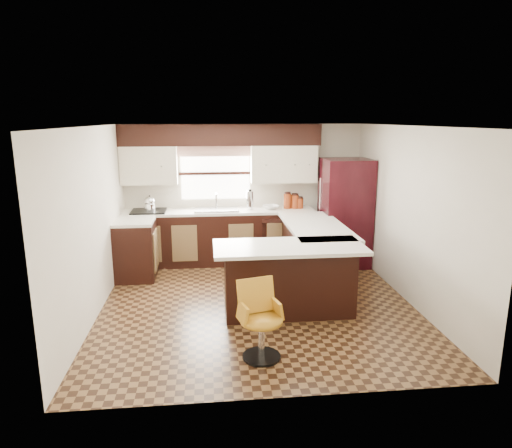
{
  "coord_description": "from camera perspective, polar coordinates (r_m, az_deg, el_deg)",
  "views": [
    {
      "loc": [
        -0.64,
        -5.86,
        2.5
      ],
      "look_at": [
        0.03,
        0.45,
        1.02
      ],
      "focal_mm": 32.0,
      "sensor_mm": 36.0,
      "label": 1
    }
  ],
  "objects": [
    {
      "name": "bar_chair",
      "position": [
        4.89,
        0.71,
        -12.08
      ],
      "size": [
        0.55,
        0.55,
        0.84
      ],
      "primitive_type": null,
      "rotation": [
        0.0,
        0.0,
        0.26
      ],
      "color": "#BC7F1A",
      "rests_on": "floor"
    },
    {
      "name": "cooktop",
      "position": [
        7.96,
        -13.26,
        1.58
      ],
      "size": [
        0.58,
        0.5,
        0.02
      ],
      "primitive_type": "cube",
      "color": "black",
      "rests_on": "counter_back"
    },
    {
      "name": "counter_pen_long",
      "position": [
        6.86,
        7.49,
        -0.29
      ],
      "size": [
        0.84,
        1.95,
        0.04
      ],
      "primitive_type": "cube",
      "color": "silver",
      "rests_on": "peninsula_long"
    },
    {
      "name": "wall_front",
      "position": [
        3.94,
        3.64,
        -6.2
      ],
      "size": [
        4.4,
        0.0,
        4.4
      ],
      "primitive_type": "plane",
      "rotation": [
        -1.57,
        0.0,
        0.0
      ],
      "color": "beige",
      "rests_on": "floor"
    },
    {
      "name": "window_pane",
      "position": [
        8.1,
        -5.08,
        6.33
      ],
      "size": [
        1.2,
        0.02,
        0.9
      ],
      "primitive_type": "cube",
      "color": "white",
      "rests_on": "wall_back"
    },
    {
      "name": "percolator",
      "position": [
        7.92,
        -0.77,
        2.97
      ],
      "size": [
        0.13,
        0.13,
        0.32
      ],
      "primitive_type": "cylinder",
      "color": "silver",
      "rests_on": "counter_back"
    },
    {
      "name": "kettle",
      "position": [
        7.93,
        -13.13,
        2.6
      ],
      "size": [
        0.19,
        0.19,
        0.26
      ],
      "primitive_type": null,
      "color": "silver",
      "rests_on": "cooktop"
    },
    {
      "name": "canister_med",
      "position": [
        8.05,
        4.87,
        2.79
      ],
      "size": [
        0.14,
        0.14,
        0.24
      ],
      "primitive_type": "cylinder",
      "color": "maroon",
      "rests_on": "counter_back"
    },
    {
      "name": "mixing_bowl",
      "position": [
        7.98,
        1.88,
        2.12
      ],
      "size": [
        0.35,
        0.35,
        0.07
      ],
      "primitive_type": "imported",
      "rotation": [
        0.0,
        0.0,
        0.35
      ],
      "color": "white",
      "rests_on": "counter_back"
    },
    {
      "name": "canister_small",
      "position": [
        8.08,
        5.47,
        2.6
      ],
      "size": [
        0.13,
        0.13,
        0.18
      ],
      "primitive_type": "cylinder",
      "color": "maroon",
      "rests_on": "counter_back"
    },
    {
      "name": "base_cab_left",
      "position": [
        7.49,
        -14.77,
        -3.21
      ],
      "size": [
        0.6,
        0.7,
        0.9
      ],
      "primitive_type": "cube",
      "color": "black",
      "rests_on": "floor"
    },
    {
      "name": "canister_large",
      "position": [
        8.03,
        3.94,
        2.87
      ],
      "size": [
        0.13,
        0.13,
        0.26
      ],
      "primitive_type": "cylinder",
      "color": "maroon",
      "rests_on": "counter_back"
    },
    {
      "name": "upper_cab_left",
      "position": [
        7.98,
        -13.21,
        7.17
      ],
      "size": [
        0.94,
        0.35,
        0.64
      ],
      "primitive_type": "cube",
      "color": "beige",
      "rests_on": "wall_back"
    },
    {
      "name": "soffit",
      "position": [
        7.89,
        -4.42,
        11.05
      ],
      "size": [
        3.4,
        0.35,
        0.36
      ],
      "primitive_type": "cube",
      "color": "black",
      "rests_on": "wall_back"
    },
    {
      "name": "dishwasher",
      "position": [
        7.85,
        2.86,
        -2.19
      ],
      "size": [
        0.58,
        0.03,
        0.78
      ],
      "primitive_type": "cube",
      "color": "black",
      "rests_on": "floor"
    },
    {
      "name": "peninsula_long",
      "position": [
        6.97,
        6.97,
        -4.08
      ],
      "size": [
        0.6,
        1.95,
        0.9
      ],
      "primitive_type": "cube",
      "color": "black",
      "rests_on": "floor"
    },
    {
      "name": "upper_cab_right",
      "position": [
        8.03,
        3.44,
        7.52
      ],
      "size": [
        1.14,
        0.35,
        0.64
      ],
      "primitive_type": "cube",
      "color": "beige",
      "rests_on": "wall_back"
    },
    {
      "name": "wall_right",
      "position": [
        6.6,
        18.6,
        1.06
      ],
      "size": [
        0.0,
        4.4,
        4.4
      ],
      "primitive_type": "plane",
      "rotation": [
        1.57,
        0.0,
        -1.57
      ],
      "color": "beige",
      "rests_on": "floor"
    },
    {
      "name": "valance",
      "position": [
        8.02,
        -5.13,
        9.06
      ],
      "size": [
        1.3,
        0.06,
        0.18
      ],
      "primitive_type": "cube",
      "color": "#D19B93",
      "rests_on": "wall_back"
    },
    {
      "name": "sink",
      "position": [
        7.89,
        -4.95,
        1.82
      ],
      "size": [
        0.75,
        0.45,
        0.03
      ],
      "primitive_type": "cube",
      "color": "#B2B2B7",
      "rests_on": "counter_back"
    },
    {
      "name": "wall_back",
      "position": [
        8.19,
        -1.53,
        3.98
      ],
      "size": [
        4.4,
        0.0,
        4.4
      ],
      "primitive_type": "plane",
      "rotation": [
        1.57,
        0.0,
        0.0
      ],
      "color": "beige",
      "rests_on": "floor"
    },
    {
      "name": "peninsula_return",
      "position": [
        5.96,
        4.12,
        -7.02
      ],
      "size": [
        1.65,
        0.6,
        0.9
      ],
      "primitive_type": "cube",
      "color": "black",
      "rests_on": "floor"
    },
    {
      "name": "ceiling",
      "position": [
        5.89,
        0.15,
        12.15
      ],
      "size": [
        4.4,
        4.4,
        0.0
      ],
      "primitive_type": "plane",
      "rotation": [
        3.14,
        0.0,
        0.0
      ],
      "color": "silver",
      "rests_on": "wall_back"
    },
    {
      "name": "refrigerator",
      "position": [
        7.96,
        11.04,
        1.41
      ],
      "size": [
        0.79,
        0.75,
        1.83
      ],
      "primitive_type": "cube",
      "color": "black",
      "rests_on": "floor"
    },
    {
      "name": "wall_left",
      "position": [
        6.18,
        -19.61,
        0.2
      ],
      "size": [
        0.0,
        4.4,
        4.4
      ],
      "primitive_type": "plane",
      "rotation": [
        1.57,
        0.0,
        1.57
      ],
      "color": "beige",
      "rests_on": "floor"
    },
    {
      "name": "counter_pen_return",
      "position": [
        5.73,
        4.16,
        -2.89
      ],
      "size": [
        1.89,
        0.84,
        0.04
      ],
      "primitive_type": "cube",
      "color": "silver",
      "rests_on": "peninsula_return"
    },
    {
      "name": "floor",
      "position": [
        6.4,
        0.14,
        -9.87
      ],
      "size": [
        4.4,
        4.4,
        0.0
      ],
      "primitive_type": "plane",
      "color": "#49301A",
      "rests_on": "ground"
    },
    {
      "name": "counter_left",
      "position": [
        7.37,
        -14.99,
        0.31
      ],
      "size": [
        0.6,
        0.7,
        0.04
      ],
      "primitive_type": "cube",
      "color": "silver",
      "rests_on": "base_cab_left"
    },
    {
      "name": "counter_back",
      "position": [
        7.92,
        -4.59,
        1.59
      ],
      "size": [
        3.3,
        0.6,
        0.04
      ],
      "primitive_type": "cube",
      "color": "silver",
      "rests_on": "base_cab_back"
    },
    {
      "name": "base_cab_back",
      "position": [
        8.03,
        -4.53,
        -1.72
      ],
      "size": [
        3.3,
        0.6,
        0.9
      ],
      "primitive_type": "cube",
      "color": "black",
      "rests_on": "floor"
    }
  ]
}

